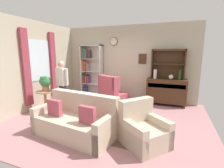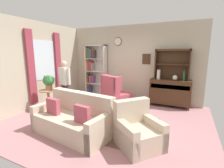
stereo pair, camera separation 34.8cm
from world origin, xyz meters
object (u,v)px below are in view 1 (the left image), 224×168
at_px(book_stack, 91,105).
at_px(coffee_table, 92,108).
at_px(armchair_floral, 143,131).
at_px(potted_plant_small, 58,106).
at_px(vase_tall, 155,74).
at_px(wingback_chair, 112,94).
at_px(bookshelf, 90,70).
at_px(couch_floral, 76,121).
at_px(sideboard, 166,91).
at_px(sideboard_hutch, 168,60).
at_px(person_reading, 62,82).
at_px(potted_plant_large, 45,82).
at_px(plant_stand, 45,99).
at_px(vase_round, 171,77).
at_px(bottle_wine, 180,75).

bearing_deg(book_stack, coffee_table, 94.58).
bearing_deg(armchair_floral, potted_plant_small, 162.16).
xyz_separation_m(vase_tall, wingback_chair, (-1.33, -0.63, -0.70)).
height_order(bookshelf, couch_floral, bookshelf).
height_order(sideboard, sideboard_hutch, sideboard_hutch).
bearing_deg(couch_floral, person_reading, 136.88).
xyz_separation_m(armchair_floral, potted_plant_large, (-3.12, 0.77, 0.64)).
relative_size(vase_tall, potted_plant_small, 1.06).
bearing_deg(sideboard_hutch, armchair_floral, -95.20).
distance_m(sideboard_hutch, potted_plant_small, 3.91).
bearing_deg(sideboard_hutch, bookshelf, -179.50).
distance_m(armchair_floral, wingback_chair, 2.54).
bearing_deg(plant_stand, sideboard, 31.14).
relative_size(sideboard_hutch, book_stack, 5.39).
height_order(wingback_chair, plant_stand, wingback_chair).
xyz_separation_m(bookshelf, sideboard_hutch, (3.02, 0.03, 0.47)).
distance_m(wingback_chair, potted_plant_large, 2.19).
height_order(vase_round, armchair_floral, vase_round).
bearing_deg(vase_tall, bottle_wine, -0.66).
bearing_deg(bookshelf, wingback_chair, -31.43).
distance_m(wingback_chair, potted_plant_small, 1.80).
relative_size(sideboard, book_stack, 6.38).
height_order(sideboard, plant_stand, sideboard).
bearing_deg(bookshelf, armchair_floral, -46.19).
relative_size(wingback_chair, coffee_table, 1.31).
height_order(sideboard_hutch, potted_plant_small, sideboard_hutch).
distance_m(potted_plant_small, person_reading, 0.75).
height_order(potted_plant_small, coffee_table, coffee_table).
bearing_deg(armchair_floral, plant_stand, 166.82).
distance_m(vase_round, person_reading, 3.53).
relative_size(vase_tall, wingback_chair, 0.31).
bearing_deg(sideboard, vase_tall, -168.37).
bearing_deg(bookshelf, coffee_table, -60.12).
height_order(sideboard_hutch, armchair_floral, sideboard_hutch).
bearing_deg(person_reading, vase_tall, 33.14).
xyz_separation_m(sideboard, couch_floral, (-1.73, -2.91, -0.20)).
bearing_deg(vase_tall, person_reading, -146.86).
bearing_deg(book_stack, sideboard_hutch, 53.61).
height_order(couch_floral, plant_stand, couch_floral).
bearing_deg(bottle_wine, bookshelf, 177.11).
relative_size(vase_round, bottle_wine, 0.55).
bearing_deg(potted_plant_small, wingback_chair, 41.15).
height_order(potted_plant_large, person_reading, person_reading).
xyz_separation_m(armchair_floral, book_stack, (-1.46, 0.55, 0.18)).
relative_size(vase_round, book_stack, 0.83).
bearing_deg(potted_plant_large, potted_plant_small, 23.60).
relative_size(bookshelf, potted_plant_small, 6.92).
xyz_separation_m(couch_floral, person_reading, (-1.23, 1.15, 0.59)).
relative_size(couch_floral, armchair_floral, 1.76).
relative_size(vase_round, wingback_chair, 0.16).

